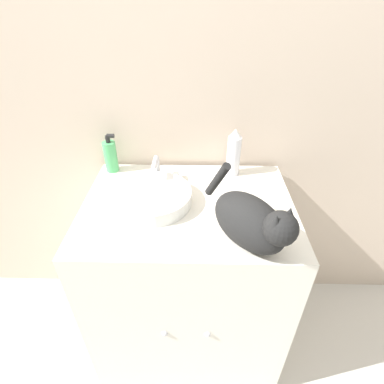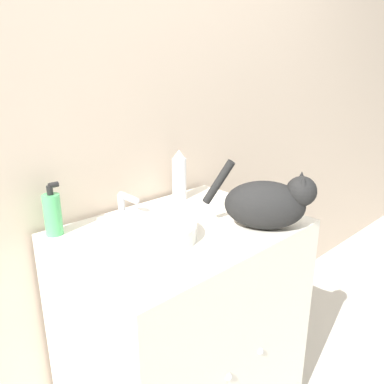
{
  "view_description": "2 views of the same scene",
  "coord_description": "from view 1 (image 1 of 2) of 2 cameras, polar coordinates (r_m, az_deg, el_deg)",
  "views": [
    {
      "loc": [
        0.04,
        -0.62,
        1.55
      ],
      "look_at": [
        0.02,
        0.26,
        0.94
      ],
      "focal_mm": 28.0,
      "sensor_mm": 36.0,
      "label": 1
    },
    {
      "loc": [
        -0.8,
        -0.59,
        1.37
      ],
      "look_at": [
        -0.01,
        0.24,
        1.0
      ],
      "focal_mm": 35.0,
      "sensor_mm": 36.0,
      "label": 2
    }
  ],
  "objects": [
    {
      "name": "wall_back",
      "position": [
        1.29,
        -0.37,
        21.39
      ],
      "size": [
        6.0,
        0.05,
        2.5
      ],
      "color": "#C6B29E",
      "rests_on": "ground_plane"
    },
    {
      "name": "vanity_cabinet",
      "position": [
        1.45,
        -0.63,
        -15.93
      ],
      "size": [
        0.81,
        0.61,
        0.86
      ],
      "color": "silver",
      "rests_on": "ground_plane"
    },
    {
      "name": "sink_basin",
      "position": [
        1.15,
        -7.51,
        -0.99
      ],
      "size": [
        0.3,
        0.3,
        0.05
      ],
      "color": "white",
      "rests_on": "vanity_cabinet"
    },
    {
      "name": "faucet",
      "position": [
        1.26,
        -6.71,
        4.06
      ],
      "size": [
        0.19,
        0.11,
        0.12
      ],
      "color": "silver",
      "rests_on": "vanity_cabinet"
    },
    {
      "name": "cat",
      "position": [
        0.94,
        11.35,
        -5.54
      ],
      "size": [
        0.29,
        0.34,
        0.24
      ],
      "rotation": [
        0.0,
        0.0,
        -0.92
      ],
      "color": "black",
      "rests_on": "vanity_cabinet"
    },
    {
      "name": "soap_bottle",
      "position": [
        1.37,
        -15.23,
        6.67
      ],
      "size": [
        0.06,
        0.06,
        0.18
      ],
      "color": "#4CB266",
      "rests_on": "vanity_cabinet"
    },
    {
      "name": "spray_bottle",
      "position": [
        1.3,
        7.97,
        7.4
      ],
      "size": [
        0.06,
        0.06,
        0.21
      ],
      "color": "silver",
      "rests_on": "vanity_cabinet"
    }
  ]
}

